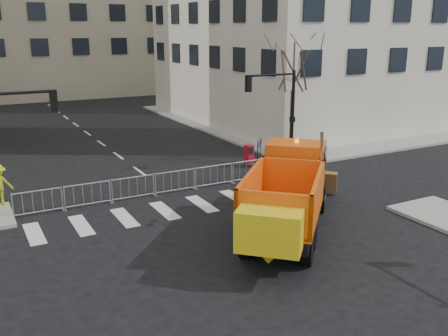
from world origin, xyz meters
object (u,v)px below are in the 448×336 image
cop_a (317,177)px  newspaper_box (249,155)px  cop_c (311,167)px  cop_b (276,173)px  plow_truck (288,192)px

cop_a → newspaper_box: 5.89m
cop_a → newspaper_box: cop_a is taller
cop_c → cop_b: bearing=-72.0°
plow_truck → cop_a: size_ratio=5.15×
newspaper_box → cop_c: bearing=-86.6°
plow_truck → cop_b: size_ratio=5.56×
cop_c → newspaper_box: cop_c is taller
newspaper_box → cop_a: bearing=-99.2°
cop_b → newspaper_box: bearing=-85.8°
cop_a → cop_b: 2.11m
cop_b → newspaper_box: size_ratio=1.45×
cop_b → cop_c: bearing=-166.7°
cop_a → cop_c: cop_a is taller
newspaper_box → cop_b: bearing=-114.3°
plow_truck → cop_a: bearing=-7.3°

